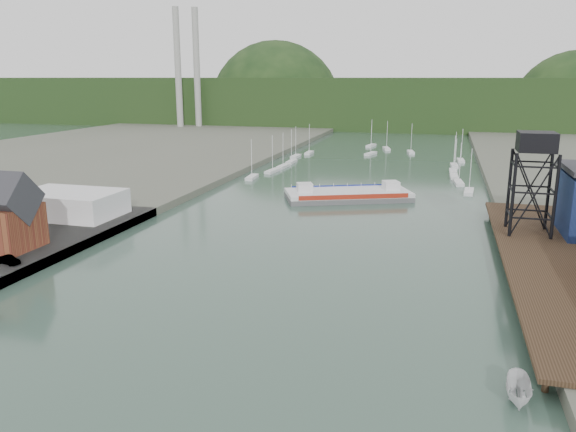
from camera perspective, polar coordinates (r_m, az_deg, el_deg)
The scene contains 10 objects.
ground at distance 49.13m, azimuth -13.60°, elevation -18.90°, with size 600.00×600.00×0.00m, color #324E40.
east_pier at distance 85.71m, azimuth 25.47°, elevation -4.03°, with size 14.00×70.00×2.45m.
white_shed at distance 109.97m, azimuth -21.30°, elevation 1.17°, with size 18.00×12.00×4.50m, color silver.
lift_tower at distance 95.24m, azimuth 23.88°, elevation 6.31°, with size 6.50×6.50×16.00m.
marina_sailboats at distance 177.29m, azimuth 8.54°, elevation 5.35°, with size 57.71×92.65×0.90m.
smokestacks at distance 296.81m, azimuth -10.18°, elevation 14.43°, with size 11.20×8.20×60.00m.
distant_hills at distance 338.30m, azimuth 11.45°, elevation 10.96°, with size 500.00×120.00×80.00m.
chain_ferry at distance 124.75m, azimuth 6.12°, elevation 2.19°, with size 29.09×20.55×3.89m.
motorboat at distance 52.28m, azimuth 22.42°, elevation -16.15°, with size 2.02×5.36×2.07m, color silver.
car_west_b at distance 85.29m, azimuth -26.52°, elevation -4.02°, with size 1.24×3.57×1.18m, color #999999.
Camera 1 is at (21.24, -35.63, 26.32)m, focal length 35.00 mm.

